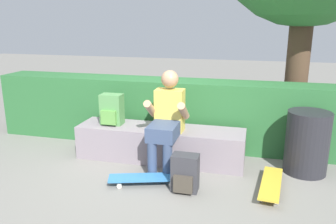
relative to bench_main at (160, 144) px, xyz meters
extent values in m
plane|color=slate|center=(0.00, -0.39, -0.21)|extent=(24.00, 24.00, 0.00)
cube|color=gray|center=(0.00, 0.00, 0.00)|extent=(2.14, 0.52, 0.43)
cube|color=gold|center=(0.15, -0.08, 0.47)|extent=(0.34, 0.22, 0.52)
sphere|color=tan|center=(0.15, -0.08, 0.86)|extent=(0.21, 0.21, 0.21)
cube|color=#384766|center=(0.15, -0.39, 0.30)|extent=(0.32, 0.40, 0.17)
cylinder|color=#384766|center=(0.06, -0.54, 0.00)|extent=(0.11, 0.11, 0.43)
cylinder|color=#384766|center=(0.24, -0.54, 0.00)|extent=(0.11, 0.11, 0.43)
cylinder|color=tan|center=(-0.05, -0.22, 0.51)|extent=(0.09, 0.33, 0.27)
cylinder|color=tan|center=(0.35, -0.22, 0.51)|extent=(0.09, 0.33, 0.27)
cube|color=teal|center=(0.03, -0.72, -0.13)|extent=(0.82, 0.43, 0.02)
cylinder|color=silver|center=(0.28, -0.56, -0.19)|extent=(0.06, 0.05, 0.05)
cylinder|color=silver|center=(0.32, -0.71, -0.19)|extent=(0.06, 0.05, 0.05)
cylinder|color=silver|center=(-0.26, -0.73, -0.19)|extent=(0.06, 0.05, 0.05)
cylinder|color=silver|center=(-0.21, -0.88, -0.19)|extent=(0.06, 0.05, 0.05)
cube|color=gold|center=(1.37, -0.51, -0.13)|extent=(0.28, 0.82, 0.02)
cylinder|color=silver|center=(1.32, -0.23, -0.19)|extent=(0.04, 0.06, 0.05)
cylinder|color=silver|center=(1.47, -0.24, -0.19)|extent=(0.04, 0.06, 0.05)
cylinder|color=silver|center=(1.26, -0.78, -0.19)|extent=(0.04, 0.06, 0.05)
cylinder|color=silver|center=(1.41, -0.80, -0.19)|extent=(0.04, 0.06, 0.05)
cube|color=#51894C|center=(-0.65, 0.00, 0.41)|extent=(0.28, 0.18, 0.40)
cube|color=#599742|center=(-0.65, -0.12, 0.33)|extent=(0.20, 0.05, 0.18)
cube|color=#333338|center=(0.48, -0.74, -0.01)|extent=(0.28, 0.18, 0.40)
cube|color=#403930|center=(0.48, -0.85, -0.09)|extent=(0.20, 0.05, 0.18)
cube|color=#296131|center=(-0.22, 0.64, 0.25)|extent=(4.83, 0.53, 0.94)
cylinder|color=#473323|center=(1.73, 1.40, 1.03)|extent=(0.33, 0.33, 2.49)
cylinder|color=#232328|center=(1.77, 0.06, 0.16)|extent=(0.49, 0.49, 0.74)
camera|label=1|loc=(1.13, -3.97, 1.55)|focal=36.44mm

